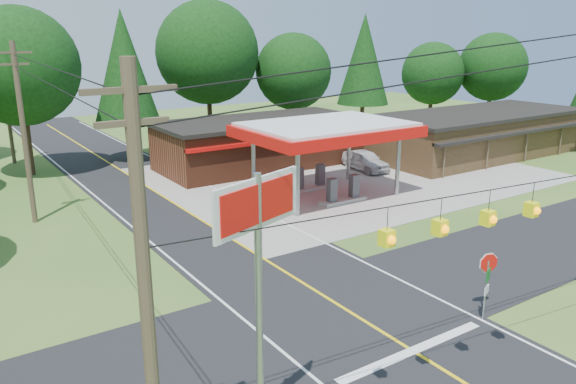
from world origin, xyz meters
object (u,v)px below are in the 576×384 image
octagonal_stop_sign (488,268)px  suv_car (255,192)px  gas_canopy (327,132)px  big_stop_sign (259,252)px  sedan_car (365,160)px

octagonal_stop_sign → suv_car: bearing=90.0°
suv_car → octagonal_stop_sign: (0.00, -17.51, 1.12)m
gas_canopy → big_stop_sign: big_stop_sign is taller
gas_canopy → suv_car: bearing=161.6°
sedan_car → big_stop_sign: bearing=-129.8°
sedan_car → octagonal_stop_sign: 23.09m
octagonal_stop_sign → sedan_car: bearing=60.2°
sedan_car → big_stop_sign: size_ratio=0.62×
big_stop_sign → gas_canopy: bearing=48.7°
gas_canopy → suv_car: size_ratio=2.27×
suv_car → big_stop_sign: 23.11m
big_stop_sign → octagonal_stop_sign: (11.34, 2.00, -3.85)m
suv_car → sedan_car: 11.75m
octagonal_stop_sign → big_stop_sign: bearing=-170.0°
gas_canopy → sedan_car: gas_canopy is taller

